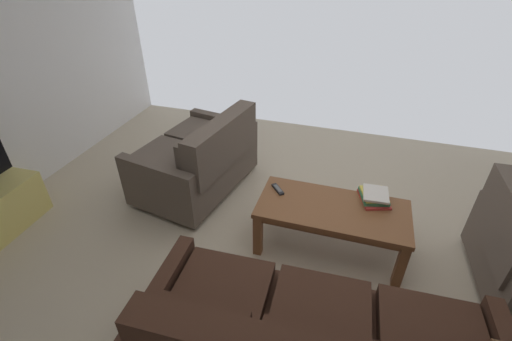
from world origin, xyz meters
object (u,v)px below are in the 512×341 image
at_px(coffee_table, 332,214).
at_px(tv_remote, 278,189).
at_px(loveseat_near, 199,159).
at_px(book_stack, 374,196).

relative_size(coffee_table, tv_remote, 8.15).
relative_size(loveseat_near, coffee_table, 1.14).
height_order(loveseat_near, book_stack, loveseat_near).
height_order(coffee_table, book_stack, book_stack).
relative_size(book_stack, tv_remote, 2.17).
distance_m(coffee_table, tv_remote, 0.50).
bearing_deg(tv_remote, book_stack, -172.66).
bearing_deg(tv_remote, loveseat_near, -22.95).
height_order(loveseat_near, coffee_table, loveseat_near).
xyz_separation_m(coffee_table, tv_remote, (0.49, -0.09, 0.08)).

